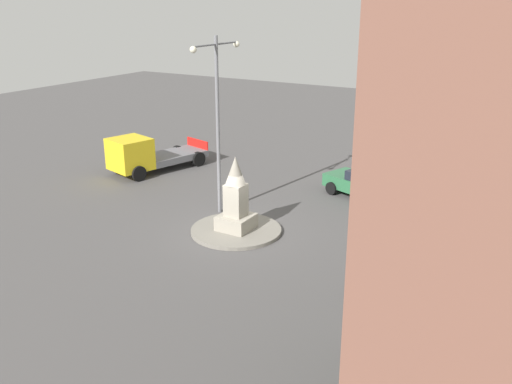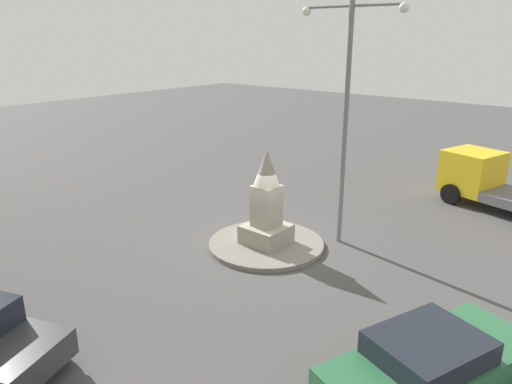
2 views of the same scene
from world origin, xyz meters
name	(u,v)px [view 1 (image 1 of 2)]	position (x,y,z in m)	size (l,w,h in m)	color
ground_plane	(236,232)	(0.00, 0.00, 0.00)	(80.00, 80.00, 0.00)	#4F4C4C
traffic_island	(236,230)	(0.00, 0.00, 0.08)	(3.79, 3.79, 0.15)	gray
monument	(236,200)	(0.00, 0.00, 1.43)	(1.34, 1.34, 3.13)	#9E9687
streetlamp	(217,109)	(-1.61, -1.91, 4.74)	(3.45, 0.28, 7.80)	slate
car_green_parked_right	(369,185)	(-6.69, 3.36, 0.73)	(3.15, 4.78, 1.40)	#2D6B42
car_dark_grey_waiting	(447,273)	(0.81, 8.70, 0.74)	(4.35, 3.10, 1.48)	#38383D
truck_yellow_approaching	(145,155)	(-4.54, -8.83, 1.02)	(5.97, 3.50, 2.12)	yellow
tree_near_wall	(426,276)	(6.33, 9.17, 3.23)	(2.99, 2.99, 4.74)	brown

